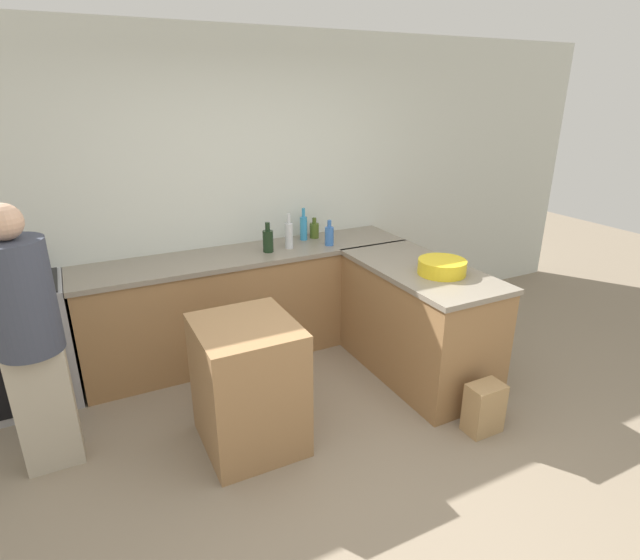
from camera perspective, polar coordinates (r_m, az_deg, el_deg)
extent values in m
plane|color=gray|center=(3.24, 4.49, -22.14)|extent=(14.00, 14.00, 0.00)
cube|color=silver|center=(4.46, -9.85, 9.47)|extent=(8.00, 0.06, 2.70)
cube|color=olive|center=(4.44, -7.88, -2.79)|extent=(2.81, 0.59, 0.88)
cube|color=gray|center=(4.28, -8.18, 2.90)|extent=(2.84, 0.62, 0.04)
cube|color=olive|center=(4.13, 11.06, -4.89)|extent=(0.66, 1.36, 0.88)
cube|color=gray|center=(3.95, 11.52, 1.16)|extent=(0.69, 1.39, 0.04)
cube|color=#99999E|center=(4.27, -31.06, -6.48)|extent=(0.70, 0.59, 0.92)
cube|color=black|center=(4.07, -30.88, -9.99)|extent=(0.59, 0.01, 0.52)
cube|color=black|center=(4.10, -32.26, -0.62)|extent=(0.64, 0.54, 0.01)
cube|color=#997047|center=(3.31, -8.19, -11.77)|extent=(0.61, 0.67, 0.86)
cylinder|color=yellow|center=(3.82, 13.76, 1.47)|extent=(0.36, 0.36, 0.11)
cylinder|color=black|center=(4.24, -5.96, 4.41)|extent=(0.09, 0.09, 0.18)
cylinder|color=black|center=(4.20, -6.02, 6.08)|extent=(0.04, 0.04, 0.07)
cylinder|color=silver|center=(4.32, -3.56, 5.04)|extent=(0.07, 0.07, 0.22)
cylinder|color=silver|center=(4.28, -3.61, 7.00)|extent=(0.03, 0.03, 0.08)
cylinder|color=#475B1E|center=(4.64, -0.66, 5.66)|extent=(0.08, 0.08, 0.14)
cylinder|color=#475B1E|center=(4.61, -0.66, 6.80)|extent=(0.04, 0.04, 0.05)
cylinder|color=#338CBF|center=(4.57, -1.89, 5.90)|extent=(0.07, 0.07, 0.21)
cylinder|color=#338CBF|center=(4.53, -1.91, 7.69)|extent=(0.03, 0.03, 0.08)
cylinder|color=#386BB7|center=(4.41, 1.07, 5.03)|extent=(0.08, 0.08, 0.16)
cylinder|color=#386BB7|center=(4.38, 1.08, 6.45)|extent=(0.04, 0.04, 0.06)
cube|color=#ADA38E|center=(3.55, -28.81, -12.72)|extent=(0.32, 0.20, 0.80)
cylinder|color=#383D4C|center=(3.24, -31.03, -1.74)|extent=(0.36, 0.36, 0.66)
sphere|color=tan|center=(3.12, -32.49, 5.62)|extent=(0.20, 0.20, 0.20)
cube|color=#A88456|center=(3.68, 18.23, -13.73)|extent=(0.25, 0.17, 0.36)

